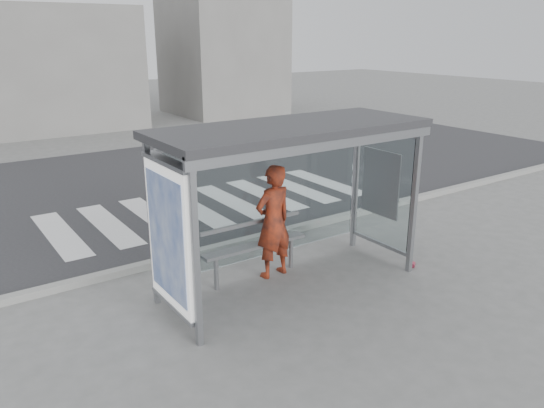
# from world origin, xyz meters

# --- Properties ---
(ground) EXTENTS (80.00, 80.00, 0.00)m
(ground) POSITION_xyz_m (0.00, 0.00, 0.00)
(ground) COLOR #61615F
(ground) RESTS_ON ground
(road) EXTENTS (30.00, 10.00, 0.01)m
(road) POSITION_xyz_m (0.00, 7.00, 0.00)
(road) COLOR #28282B
(road) RESTS_ON ground
(curb) EXTENTS (30.00, 0.18, 0.12)m
(curb) POSITION_xyz_m (0.00, 1.95, 0.06)
(curb) COLOR gray
(curb) RESTS_ON ground
(crosswalk) EXTENTS (7.55, 3.00, 0.00)m
(crosswalk) POSITION_xyz_m (1.00, 4.50, 0.00)
(crosswalk) COLOR silver
(crosswalk) RESTS_ON ground
(bus_shelter) EXTENTS (4.25, 1.65, 2.62)m
(bus_shelter) POSITION_xyz_m (-0.37, 0.06, 1.98)
(bus_shelter) COLOR gray
(bus_shelter) RESTS_ON ground
(building_center) EXTENTS (8.00, 5.00, 5.00)m
(building_center) POSITION_xyz_m (0.00, 18.00, 2.50)
(building_center) COLOR slate
(building_center) RESTS_ON ground
(building_right) EXTENTS (5.00, 5.00, 7.00)m
(building_right) POSITION_xyz_m (9.00, 18.00, 3.50)
(building_right) COLOR slate
(building_right) RESTS_ON ground
(person) EXTENTS (0.74, 0.52, 1.91)m
(person) POSITION_xyz_m (-0.00, 0.49, 0.96)
(person) COLOR #E74315
(person) RESTS_ON ground
(bench) EXTENTS (1.89, 0.23, 0.98)m
(bench) POSITION_xyz_m (-0.31, 0.58, 0.58)
(bench) COLOR slate
(bench) RESTS_ON ground
(soda_can) EXTENTS (0.15, 0.13, 0.07)m
(soda_can) POSITION_xyz_m (2.20, -0.63, 0.04)
(soda_can) COLOR #C73A54
(soda_can) RESTS_ON ground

